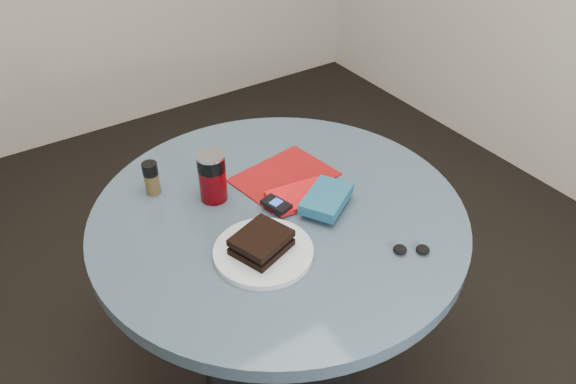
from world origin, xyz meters
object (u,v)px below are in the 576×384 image
sandwich (261,242)px  novel (326,199)px  red_book (299,196)px  headphones (411,250)px  magazine (284,177)px  mp3_player (276,204)px  plate (263,252)px  table (279,255)px  soda_can (212,177)px  pepper_grinder (151,178)px

sandwich → novel: (0.24, 0.06, -0.00)m
red_book → headphones: bearing=-63.8°
magazine → mp3_player: 0.16m
plate → novel: size_ratio=1.60×
table → soda_can: (-0.12, 0.14, 0.23)m
plate → pepper_grinder: 0.40m
plate → pepper_grinder: (-0.12, 0.38, 0.04)m
sandwich → red_book: size_ratio=0.96×
sandwich → red_book: sandwich is taller
plate → headphones: size_ratio=2.62×
table → headphones: bearing=-59.8°
pepper_grinder → novel: (0.36, -0.32, -0.02)m
magazine → novel: bearing=-93.6°
pepper_grinder → mp3_player: (0.24, -0.26, -0.02)m
soda_can → red_book: bearing=-35.2°
plate → soda_can: soda_can is taller
table → magazine: size_ratio=3.71×
magazine → novel: (0.02, -0.18, 0.03)m
sandwich → headphones: (0.31, -0.19, -0.03)m
pepper_grinder → headphones: 0.72m
table → novel: bearing=-28.9°
plate → mp3_player: (0.11, 0.12, 0.02)m
plate → magazine: size_ratio=0.90×
table → plate: bearing=-135.0°
pepper_grinder → soda_can: bearing=-41.8°
plate → magazine: (0.22, 0.24, -0.01)m
red_book → mp3_player: 0.08m
table → soda_can: bearing=129.3°
red_book → sandwich: bearing=-139.6°
plate → novel: novel is taller
pepper_grinder → headphones: (0.43, -0.57, -0.04)m
magazine → novel: novel is taller
mp3_player → headphones: 0.37m
table → soda_can: soda_can is taller
table → magazine: 0.22m
plate → mp3_player: size_ratio=2.82×
plate → mp3_player: 0.17m
sandwich → magazine: (0.22, 0.24, -0.04)m
plate → mp3_player: bearing=46.9°
soda_can → mp3_player: bearing=-52.4°
mp3_player → soda_can: bearing=127.6°
plate → headphones: 0.36m
pepper_grinder → mp3_player: 0.35m
table → mp3_player: bearing=175.2°
table → red_book: bearing=7.1°
headphones → red_book: bearing=108.7°
soda_can → pepper_grinder: soda_can is taller
sandwich → soda_can: (0.01, 0.26, 0.03)m
magazine → sandwich: bearing=-141.8°
red_book → plate: bearing=-138.6°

